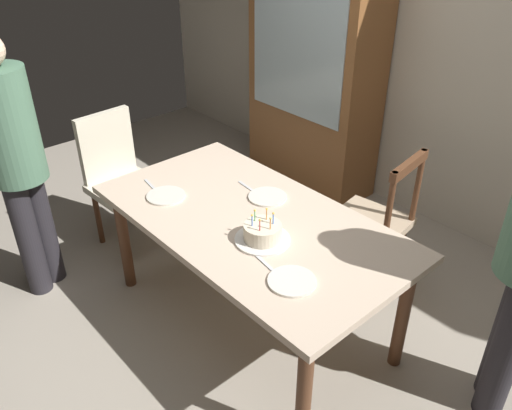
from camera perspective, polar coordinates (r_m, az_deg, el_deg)
The scene contains 14 objects.
ground at distance 3.21m, azimuth -0.61°, elevation -12.43°, with size 6.40×6.40×0.00m, color #9E9384.
back_wall at distance 3.91m, azimuth 20.96°, elevation 15.77°, with size 6.40×0.10×2.60m, color beige.
dining_table at distance 2.80m, azimuth -0.68°, elevation -2.79°, with size 1.75×0.94×0.73m.
birthday_cake at distance 2.55m, azimuth 0.73°, elevation -3.16°, with size 0.28×0.28×0.16m.
plate_near_celebrant at distance 2.98m, azimuth -9.89°, elevation 1.01°, with size 0.22×0.22×0.01m, color silver.
plate_far_side at distance 2.93m, azimuth 1.28°, elevation 0.91°, with size 0.22×0.22×0.01m, color silver.
plate_near_guest at distance 2.33m, azimuth 3.98°, elevation -8.36°, with size 0.22×0.22×0.01m, color silver.
fork_near_celebrant at distance 3.10m, azimuth -11.46°, elevation 2.09°, with size 0.18×0.02×0.01m, color silver.
fork_far_side at distance 3.03m, azimuth -0.90°, elevation 1.95°, with size 0.18×0.02×0.01m, color silver.
fork_near_guest at distance 2.41m, azimuth 1.23°, elevation -6.64°, with size 0.18×0.02×0.01m, color silver.
chair_spindle_back at distance 3.27m, azimuth 12.71°, elevation -2.06°, with size 0.50×0.50×0.95m.
chair_upholstered at distance 3.73m, azimuth -14.91°, elevation 3.34°, with size 0.47×0.47×0.95m.
person_celebrant at distance 3.26m, azimuth -24.98°, elevation 4.78°, with size 0.32×0.32×1.61m.
china_cabinet at distance 4.31m, azimuth 6.46°, elevation 14.05°, with size 1.10×0.45×1.90m.
Camera 1 is at (1.75, -1.52, 2.22)m, focal length 36.31 mm.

